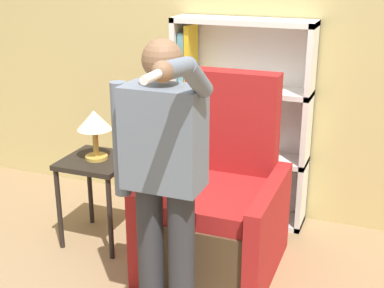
{
  "coord_description": "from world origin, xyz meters",
  "views": [
    {
      "loc": [
        1.33,
        -1.98,
        2.02
      ],
      "look_at": [
        0.27,
        0.73,
        0.99
      ],
      "focal_mm": 50.0,
      "sensor_mm": 36.0,
      "label": 1
    }
  ],
  "objects_px": {
    "person_standing": "(163,173)",
    "side_table": "(98,173)",
    "armchair": "(218,210)",
    "bookcase": "(230,124)",
    "table_lamp": "(94,123)"
  },
  "relations": [
    {
      "from": "bookcase",
      "to": "side_table",
      "type": "distance_m",
      "value": 1.11
    },
    {
      "from": "armchair",
      "to": "person_standing",
      "type": "xyz_separation_m",
      "value": [
        -0.06,
        -0.73,
        0.55
      ]
    },
    {
      "from": "bookcase",
      "to": "table_lamp",
      "type": "relative_size",
      "value": 4.43
    },
    {
      "from": "table_lamp",
      "to": "person_standing",
      "type": "bearing_deg",
      "value": -39.86
    },
    {
      "from": "person_standing",
      "to": "side_table",
      "type": "xyz_separation_m",
      "value": [
        -0.84,
        0.7,
        -0.4
      ]
    },
    {
      "from": "person_standing",
      "to": "side_table",
      "type": "relative_size",
      "value": 2.53
    },
    {
      "from": "armchair",
      "to": "side_table",
      "type": "height_order",
      "value": "armchair"
    },
    {
      "from": "bookcase",
      "to": "side_table",
      "type": "bearing_deg",
      "value": -134.38
    },
    {
      "from": "armchair",
      "to": "table_lamp",
      "type": "xyz_separation_m",
      "value": [
        -0.91,
        -0.03,
        0.52
      ]
    },
    {
      "from": "armchair",
      "to": "person_standing",
      "type": "relative_size",
      "value": 0.79
    },
    {
      "from": "bookcase",
      "to": "armchair",
      "type": "height_order",
      "value": "bookcase"
    },
    {
      "from": "person_standing",
      "to": "table_lamp",
      "type": "bearing_deg",
      "value": 140.14
    },
    {
      "from": "armchair",
      "to": "person_standing",
      "type": "distance_m",
      "value": 0.92
    },
    {
      "from": "bookcase",
      "to": "person_standing",
      "type": "distance_m",
      "value": 1.49
    },
    {
      "from": "person_standing",
      "to": "side_table",
      "type": "distance_m",
      "value": 1.17
    }
  ]
}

